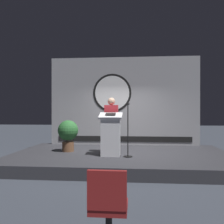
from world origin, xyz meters
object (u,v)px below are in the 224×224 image
Objects in this scene: microphone_stand at (128,137)px; audience_chair_left at (108,202)px; podium at (111,135)px; speaker_person at (111,125)px; potted_plant at (68,133)px.

audience_chair_left is (-0.11, -4.00, -0.34)m from microphone_stand.
microphone_stand is 4.02m from audience_chair_left.
podium is 0.80× the size of microphone_stand.
speaker_person is 1.85× the size of audience_chair_left.
audience_chair_left is at bearing -69.58° from potted_plant.
speaker_person is at bearing -5.91° from potted_plant.
potted_plant is 1.08× the size of audience_chair_left.
speaker_person is 1.09× the size of microphone_stand.
speaker_person reaches higher than microphone_stand.
podium is at bearing 169.79° from microphone_stand.
microphone_stand is 2.00m from potted_plant.
podium is 4.13m from audience_chair_left.
microphone_stand is at bearing -20.75° from potted_plant.
podium reaches higher than potted_plant.
microphone_stand is (0.48, -0.09, -0.05)m from podium.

